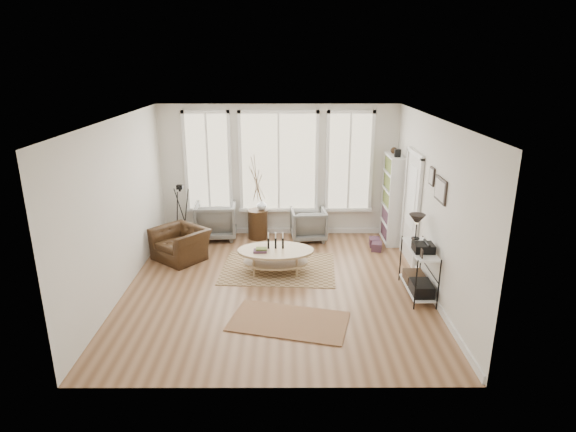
{
  "coord_description": "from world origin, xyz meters",
  "views": [
    {
      "loc": [
        0.18,
        -7.64,
        3.78
      ],
      "look_at": [
        0.2,
        0.6,
        1.1
      ],
      "focal_mm": 30.0,
      "sensor_mm": 36.0,
      "label": 1
    }
  ],
  "objects_px": {
    "coffee_table": "(275,255)",
    "side_table": "(257,200)",
    "low_shelf": "(419,266)",
    "accent_chair": "(181,244)",
    "armchair_right": "(308,224)",
    "bookcase": "(392,199)",
    "armchair_left": "(216,220)"
  },
  "relations": [
    {
      "from": "bookcase",
      "to": "accent_chair",
      "type": "relative_size",
      "value": 2.13
    },
    {
      "from": "armchair_right",
      "to": "low_shelf",
      "type": "bearing_deg",
      "value": 118.07
    },
    {
      "from": "coffee_table",
      "to": "side_table",
      "type": "xyz_separation_m",
      "value": [
        -0.43,
        1.81,
        0.52
      ]
    },
    {
      "from": "bookcase",
      "to": "side_table",
      "type": "relative_size",
      "value": 1.14
    },
    {
      "from": "low_shelf",
      "to": "armchair_left",
      "type": "height_order",
      "value": "low_shelf"
    },
    {
      "from": "armchair_left",
      "to": "armchair_right",
      "type": "xyz_separation_m",
      "value": [
        2.04,
        -0.12,
        -0.06
      ]
    },
    {
      "from": "coffee_table",
      "to": "low_shelf",
      "type": "bearing_deg",
      "value": -20.34
    },
    {
      "from": "armchair_left",
      "to": "side_table",
      "type": "xyz_separation_m",
      "value": [
        0.92,
        -0.04,
        0.46
      ]
    },
    {
      "from": "low_shelf",
      "to": "coffee_table",
      "type": "height_order",
      "value": "low_shelf"
    },
    {
      "from": "low_shelf",
      "to": "armchair_right",
      "type": "xyz_separation_m",
      "value": [
        -1.73,
        2.62,
        -0.16
      ]
    },
    {
      "from": "coffee_table",
      "to": "side_table",
      "type": "height_order",
      "value": "side_table"
    },
    {
      "from": "armchair_right",
      "to": "armchair_left",
      "type": "bearing_deg",
      "value": -8.79
    },
    {
      "from": "armchair_right",
      "to": "accent_chair",
      "type": "distance_m",
      "value": 2.8
    },
    {
      "from": "low_shelf",
      "to": "accent_chair",
      "type": "relative_size",
      "value": 1.35
    },
    {
      "from": "bookcase",
      "to": "armchair_right",
      "type": "bearing_deg",
      "value": 176.75
    },
    {
      "from": "low_shelf",
      "to": "armchair_right",
      "type": "distance_m",
      "value": 3.14
    },
    {
      "from": "low_shelf",
      "to": "armchair_right",
      "type": "height_order",
      "value": "low_shelf"
    },
    {
      "from": "armchair_left",
      "to": "coffee_table",
      "type": "bearing_deg",
      "value": 122.52
    },
    {
      "from": "armchair_left",
      "to": "armchair_right",
      "type": "distance_m",
      "value": 2.04
    },
    {
      "from": "coffee_table",
      "to": "armchair_left",
      "type": "relative_size",
      "value": 1.57
    },
    {
      "from": "armchair_left",
      "to": "accent_chair",
      "type": "xyz_separation_m",
      "value": [
        -0.54,
        -1.21,
        -0.09
      ]
    },
    {
      "from": "coffee_table",
      "to": "armchair_left",
      "type": "bearing_deg",
      "value": 126.14
    },
    {
      "from": "low_shelf",
      "to": "coffee_table",
      "type": "xyz_separation_m",
      "value": [
        -2.42,
        0.9,
        -0.16
      ]
    },
    {
      "from": "side_table",
      "to": "accent_chair",
      "type": "bearing_deg",
      "value": -141.22
    },
    {
      "from": "low_shelf",
      "to": "side_table",
      "type": "height_order",
      "value": "side_table"
    },
    {
      "from": "low_shelf",
      "to": "bookcase",
      "type": "bearing_deg",
      "value": 88.72
    },
    {
      "from": "bookcase",
      "to": "side_table",
      "type": "xyz_separation_m",
      "value": [
        -2.9,
        0.19,
        -0.08
      ]
    },
    {
      "from": "side_table",
      "to": "accent_chair",
      "type": "xyz_separation_m",
      "value": [
        -1.46,
        -1.18,
        -0.56
      ]
    },
    {
      "from": "armchair_right",
      "to": "coffee_table",
      "type": "bearing_deg",
      "value": 62.92
    },
    {
      "from": "coffee_table",
      "to": "armchair_right",
      "type": "height_order",
      "value": "armchair_right"
    },
    {
      "from": "bookcase",
      "to": "low_shelf",
      "type": "height_order",
      "value": "bookcase"
    },
    {
      "from": "coffee_table",
      "to": "side_table",
      "type": "distance_m",
      "value": 1.93
    }
  ]
}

